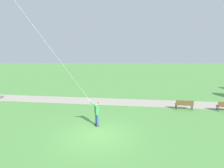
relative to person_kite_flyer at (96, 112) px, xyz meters
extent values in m
plane|color=#569947|center=(1.34, 0.16, -1.05)|extent=(120.00, 120.00, 0.00)
cube|color=#ADA393|center=(-5.84, 2.16, -1.04)|extent=(6.05, 32.06, 0.02)
cube|color=#232328|center=(0.11, 0.05, -1.02)|extent=(0.20, 0.26, 0.06)
cylinder|color=#2D4C8E|center=(0.10, 0.07, -0.60)|extent=(0.14, 0.14, 0.82)
cube|color=#232328|center=(-0.11, -0.05, -1.02)|extent=(0.20, 0.26, 0.06)
cylinder|color=#2D4C8E|center=(-0.12, -0.03, -0.60)|extent=(0.14, 0.14, 0.82)
cube|color=#38894C|center=(-0.01, 0.02, 0.11)|extent=(0.45, 0.36, 0.60)
sphere|color=beige|center=(-0.01, 0.02, 0.57)|extent=(0.22, 0.22, 0.22)
ellipsoid|color=#4C3319|center=(-0.01, 0.03, 0.61)|extent=(0.29, 0.29, 0.13)
cylinder|color=#38894C|center=(0.16, -0.15, 0.56)|extent=(0.15, 0.56, 0.43)
cylinder|color=#38894C|center=(0.00, -0.22, 0.56)|extent=(0.49, 0.41, 0.43)
sphere|color=beige|center=(0.14, -0.33, 0.69)|extent=(0.10, 0.10, 0.10)
cylinder|color=silver|center=(0.97, -2.27, 3.84)|extent=(1.67, 3.89, 6.30)
cube|color=brown|center=(-3.63, 7.44, -0.60)|extent=(0.61, 1.54, 0.05)
cube|color=brown|center=(-3.44, 7.42, -0.37)|extent=(0.21, 1.49, 0.40)
cube|color=#2D2D33|center=(-3.86, 6.79, -0.82)|extent=(0.07, 0.07, 0.45)
cube|color=#2D2D33|center=(-3.54, 6.76, -0.82)|extent=(0.07, 0.07, 0.45)
cube|color=#2D2D33|center=(-3.71, 8.13, -0.82)|extent=(0.07, 0.07, 0.45)
cube|color=#2D2D33|center=(-3.39, 8.09, -0.82)|extent=(0.07, 0.07, 0.45)
cube|color=#2D2D33|center=(-3.46, 10.27, -0.82)|extent=(0.07, 0.07, 0.45)
cube|color=#2D2D33|center=(-3.14, 10.23, -0.82)|extent=(0.07, 0.07, 0.45)
camera|label=1|loc=(12.00, 1.25, 4.24)|focal=29.18mm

